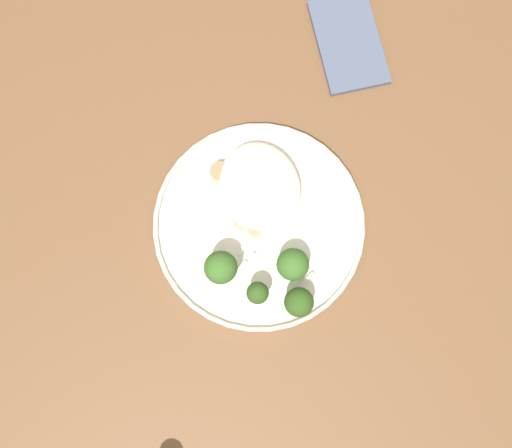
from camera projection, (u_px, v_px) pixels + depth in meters
The scene contains 19 objects.
ground at pixel (263, 293), 1.49m from camera, with size 6.00×6.00×0.00m, color #2D2B28.
wooden_dining_table at pixel (269, 267), 0.85m from camera, with size 1.40×1.00×0.74m.
dinner_plate at pixel (256, 226), 0.77m from camera, with size 0.29×0.29×0.02m.
noodle_bed at pixel (259, 187), 0.76m from camera, with size 0.13×0.11×0.03m.
seared_scallop_front_small at pixel (241, 221), 0.76m from camera, with size 0.02×0.02×0.01m.
seared_scallop_tiny_bay at pixel (267, 189), 0.76m from camera, with size 0.03×0.03×0.01m.
seared_scallop_half_hidden at pixel (255, 230), 0.75m from camera, with size 0.02×0.02×0.02m.
seared_scallop_rear_pale at pixel (271, 209), 0.76m from camera, with size 0.03×0.03×0.01m.
seared_scallop_right_edge at pixel (285, 175), 0.77m from camera, with size 0.03×0.03×0.01m.
seared_scallop_left_edge at pixel (220, 173), 0.77m from camera, with size 0.03×0.03×0.02m.
broccoli_floret_beside_noodles at pixel (293, 264), 0.72m from camera, with size 0.04×0.04×0.05m.
broccoli_floret_small_sprig at pixel (221, 268), 0.71m from camera, with size 0.04×0.04×0.07m.
broccoli_floret_rear_charred at pixel (258, 293), 0.72m from camera, with size 0.03×0.03×0.05m.
broccoli_floret_center_pile at pixel (299, 302), 0.72m from camera, with size 0.04×0.04×0.05m.
onion_sliver_long_sliver at pixel (234, 270), 0.75m from camera, with size 0.04×0.01×0.00m, color silver.
onion_sliver_short_strip at pixel (302, 284), 0.75m from camera, with size 0.04×0.01×0.00m, color silver.
onion_sliver_pale_crescent at pixel (246, 264), 0.75m from camera, with size 0.04×0.01×0.00m, color silver.
onion_sliver_curled_piece at pixel (247, 236), 0.76m from camera, with size 0.06×0.01×0.00m, color silver.
folded_napkin at pixel (349, 42), 0.82m from camera, with size 0.15×0.09×0.01m, color #4C566B.
Camera 1 is at (-0.08, 0.04, 1.50)m, focal length 39.30 mm.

